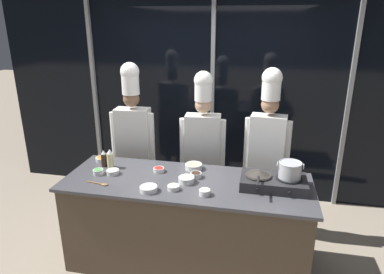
% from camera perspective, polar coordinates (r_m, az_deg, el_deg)
% --- Properties ---
extents(ground_plane, '(24.00, 24.00, 0.00)m').
position_cam_1_polar(ground_plane, '(3.71, -0.85, -19.90)').
color(ground_plane, gray).
extents(window_wall_back, '(5.87, 0.09, 2.70)m').
position_cam_1_polar(window_wall_back, '(4.54, 3.47, 6.49)').
color(window_wall_back, black).
rests_on(window_wall_back, ground_plane).
extents(demo_counter, '(2.32, 0.83, 0.90)m').
position_cam_1_polar(demo_counter, '(3.44, -0.89, -14.03)').
color(demo_counter, '#4C3D2D').
rests_on(demo_counter, ground_plane).
extents(portable_stove, '(0.58, 0.36, 0.11)m').
position_cam_1_polar(portable_stove, '(3.17, 13.39, -7.30)').
color(portable_stove, '#28282B').
rests_on(portable_stove, demo_counter).
extents(frying_pan, '(0.24, 0.41, 0.05)m').
position_cam_1_polar(frying_pan, '(3.13, 11.05, -5.87)').
color(frying_pan, '#38332D').
rests_on(frying_pan, portable_stove).
extents(stock_pot, '(0.23, 0.20, 0.15)m').
position_cam_1_polar(stock_pot, '(3.12, 16.02, -5.25)').
color(stock_pot, '#B7BABF').
rests_on(stock_pot, portable_stove).
extents(squeeze_bottle_soy, '(0.06, 0.06, 0.17)m').
position_cam_1_polar(squeeze_bottle_soy, '(3.61, -14.47, -3.53)').
color(squeeze_bottle_soy, '#332319').
rests_on(squeeze_bottle_soy, demo_counter).
extents(squeeze_bottle_oil, '(0.07, 0.07, 0.20)m').
position_cam_1_polar(squeeze_bottle_oil, '(3.56, -13.47, -3.57)').
color(squeeze_bottle_oil, beige).
rests_on(squeeze_bottle_oil, demo_counter).
extents(prep_bowl_noodles, '(0.11, 0.11, 0.04)m').
position_cam_1_polar(prep_bowl_noodles, '(3.06, -3.11, -8.34)').
color(prep_bowl_noodles, white).
rests_on(prep_bowl_noodles, demo_counter).
extents(prep_bowl_ginger, '(0.17, 0.17, 0.06)m').
position_cam_1_polar(prep_bowl_ginger, '(3.45, 0.28, -4.85)').
color(prep_bowl_ginger, white).
rests_on(prep_bowl_ginger, demo_counter).
extents(prep_bowl_onion, '(0.15, 0.15, 0.06)m').
position_cam_1_polar(prep_bowl_onion, '(3.18, -0.95, -7.06)').
color(prep_bowl_onion, white).
rests_on(prep_bowl_onion, demo_counter).
extents(prep_bowl_scallions, '(0.10, 0.10, 0.05)m').
position_cam_1_polar(prep_bowl_scallions, '(3.46, -15.37, -5.56)').
color(prep_bowl_scallions, white).
rests_on(prep_bowl_scallions, demo_counter).
extents(prep_bowl_bell_pepper, '(0.11, 0.11, 0.04)m').
position_cam_1_polar(prep_bowl_bell_pepper, '(3.41, -5.56, -5.40)').
color(prep_bowl_bell_pepper, white).
rests_on(prep_bowl_bell_pepper, demo_counter).
extents(prep_bowl_carrots, '(0.15, 0.15, 0.04)m').
position_cam_1_polar(prep_bowl_carrots, '(3.78, -14.68, -3.49)').
color(prep_bowl_carrots, white).
rests_on(prep_bowl_carrots, demo_counter).
extents(prep_bowl_chicken, '(0.16, 0.16, 0.05)m').
position_cam_1_polar(prep_bowl_chicken, '(3.05, -7.25, -8.48)').
color(prep_bowl_chicken, white).
rests_on(prep_bowl_chicken, demo_counter).
extents(prep_bowl_garlic, '(0.12, 0.12, 0.04)m').
position_cam_1_polar(prep_bowl_garlic, '(3.43, -13.09, -5.66)').
color(prep_bowl_garlic, white).
rests_on(prep_bowl_garlic, demo_counter).
extents(prep_bowl_bean_sprouts, '(0.10, 0.10, 0.05)m').
position_cam_1_polar(prep_bowl_bean_sprouts, '(2.97, 2.12, -9.13)').
color(prep_bowl_bean_sprouts, white).
rests_on(prep_bowl_bean_sprouts, demo_counter).
extents(prep_bowl_soy_glaze, '(0.11, 0.11, 0.05)m').
position_cam_1_polar(prep_bowl_soy_glaze, '(3.28, 0.66, -6.30)').
color(prep_bowl_soy_glaze, white).
rests_on(prep_bowl_soy_glaze, demo_counter).
extents(serving_spoon_slotted, '(0.22, 0.06, 0.02)m').
position_cam_1_polar(serving_spoon_slotted, '(3.26, -14.88, -7.56)').
color(serving_spoon_slotted, olive).
rests_on(serving_spoon_slotted, demo_counter).
extents(chef_head, '(0.51, 0.23, 1.90)m').
position_cam_1_polar(chef_head, '(3.97, -9.78, 0.85)').
color(chef_head, '#2D3856').
rests_on(chef_head, ground_plane).
extents(chef_sous, '(0.51, 0.23, 1.82)m').
position_cam_1_polar(chef_sous, '(3.81, 1.80, -0.38)').
color(chef_sous, '#4C4C51').
rests_on(chef_sous, ground_plane).
extents(chef_line, '(0.48, 0.23, 1.88)m').
position_cam_1_polar(chef_line, '(3.72, 12.47, -0.43)').
color(chef_line, '#232326').
rests_on(chef_line, ground_plane).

